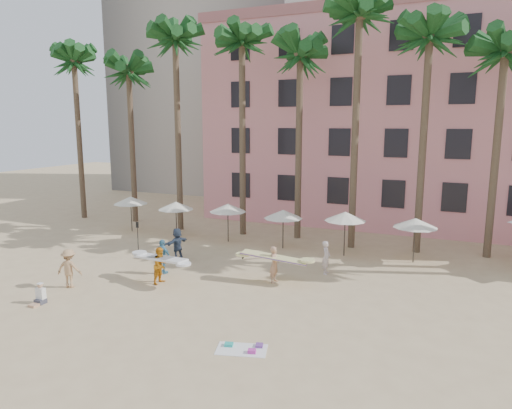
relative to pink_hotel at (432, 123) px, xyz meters
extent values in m
plane|color=#D1B789|center=(-7.00, -26.00, -8.00)|extent=(120.00, 120.00, 0.00)
cube|color=pink|center=(0.00, 0.00, 0.00)|extent=(35.00, 14.00, 16.00)
cylinder|color=brown|center=(-27.00, -11.00, -1.50)|extent=(0.44, 0.44, 13.00)
cylinder|color=brown|center=(-22.00, -10.50, -2.00)|extent=(0.44, 0.44, 12.00)
cylinder|color=brown|center=(-17.00, -11.50, -1.00)|extent=(0.44, 0.44, 14.00)
cylinder|color=brown|center=(-12.00, -11.00, -1.25)|extent=(0.44, 0.44, 13.50)
cylinder|color=brown|center=(-8.00, -10.50, -1.75)|extent=(0.44, 0.44, 12.50)
cylinder|color=brown|center=(-4.00, -11.50, -0.75)|extent=(0.44, 0.44, 14.50)
cylinder|color=brown|center=(0.00, -11.00, -1.50)|extent=(0.44, 0.44, 13.00)
cylinder|color=brown|center=(4.00, -10.50, -2.00)|extent=(0.44, 0.44, 12.00)
cylinder|color=#332B23|center=(-20.00, -13.50, -6.75)|extent=(0.07, 0.07, 2.50)
cone|color=white|center=(-20.00, -13.50, -5.65)|extent=(2.50, 2.50, 0.55)
cylinder|color=#332B23|center=(-16.00, -13.60, -6.80)|extent=(0.07, 0.07, 2.40)
cone|color=white|center=(-16.00, -13.60, -5.75)|extent=(2.50, 2.50, 0.55)
cylinder|color=#332B23|center=(-12.00, -13.40, -6.75)|extent=(0.07, 0.07, 2.50)
cone|color=white|center=(-12.00, -13.40, -5.65)|extent=(2.50, 2.50, 0.55)
cylinder|color=#332B23|center=(-8.00, -13.50, -6.80)|extent=(0.07, 0.07, 2.40)
cone|color=white|center=(-8.00, -13.50, -5.75)|extent=(2.50, 2.50, 0.55)
cylinder|color=#332B23|center=(-4.00, -13.60, -6.70)|extent=(0.07, 0.07, 2.60)
cone|color=white|center=(-4.00, -13.60, -5.55)|extent=(2.50, 2.50, 0.55)
cylinder|color=#332B23|center=(0.00, -13.40, -6.75)|extent=(0.07, 0.07, 2.50)
cone|color=white|center=(0.00, -13.40, -5.65)|extent=(2.50, 2.50, 0.55)
cube|color=white|center=(-4.78, -26.75, -7.99)|extent=(2.00, 1.45, 0.02)
cube|color=#28ADA1|center=(-5.31, -26.69, -7.93)|extent=(0.36, 0.32, 0.10)
cube|color=#C737AC|center=(-4.34, -26.83, -7.92)|extent=(0.33, 0.29, 0.12)
cube|color=#6E3C91|center=(-4.28, -26.30, -7.94)|extent=(0.33, 0.36, 0.08)
imported|color=tan|center=(-6.22, -19.70, -7.06)|extent=(0.45, 0.68, 1.87)
cube|color=#EFE995|center=(-6.22, -19.70, -6.69)|extent=(3.43, 1.01, 0.39)
imported|color=orange|center=(-11.44, -22.06, -7.07)|extent=(0.78, 0.96, 1.86)
cube|color=white|center=(-11.44, -22.06, -6.70)|extent=(3.31, 1.46, 0.32)
imported|color=teal|center=(-12.20, -20.79, -7.06)|extent=(1.16, 0.62, 1.88)
imported|color=beige|center=(-4.15, -17.38, -7.10)|extent=(0.49, 0.70, 1.81)
imported|color=#35445D|center=(-12.94, -18.23, -7.06)|extent=(0.98, 1.83, 1.89)
imported|color=tan|center=(-15.22, -24.33, -7.03)|extent=(1.40, 1.03, 1.93)
cylinder|color=black|center=(-15.17, -19.01, -6.95)|extent=(0.04, 0.04, 2.10)
cube|color=black|center=(-15.17, -19.01, -5.95)|extent=(0.18, 0.03, 0.35)
cube|color=#3F3F4C|center=(-14.85, -26.45, -7.89)|extent=(0.42, 0.39, 0.22)
cube|color=tan|center=(-14.85, -26.78, -7.94)|extent=(0.37, 0.42, 0.11)
cube|color=white|center=(-14.85, -26.41, -7.54)|extent=(0.41, 0.24, 0.51)
sphere|color=tan|center=(-14.85, -26.41, -7.17)|extent=(0.22, 0.22, 0.22)
camera|label=1|loc=(1.64, -40.42, -0.04)|focal=32.00mm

